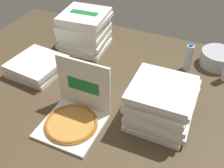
% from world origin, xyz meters
% --- Properties ---
extents(ground_plane, '(3.20, 2.40, 0.02)m').
position_xyz_m(ground_plane, '(0.00, 0.00, -0.01)').
color(ground_plane, '#4C3D28').
extents(open_pizza_box, '(0.40, 0.41, 0.42)m').
position_xyz_m(open_pizza_box, '(-0.19, -0.23, 0.08)').
color(open_pizza_box, white).
rests_on(open_pizza_box, ground_plane).
extents(pizza_stack_center_far, '(0.45, 0.45, 0.12)m').
position_xyz_m(pizza_stack_center_far, '(-0.78, 0.15, 0.06)').
color(pizza_stack_center_far, white).
rests_on(pizza_stack_center_far, ground_plane).
extents(pizza_stack_right_mid, '(0.45, 0.45, 0.35)m').
position_xyz_m(pizza_stack_right_mid, '(-0.60, 0.67, 0.18)').
color(pizza_stack_right_mid, white).
rests_on(pizza_stack_right_mid, ground_plane).
extents(pizza_stack_right_far, '(0.44, 0.44, 0.31)m').
position_xyz_m(pizza_stack_right_far, '(0.34, 0.03, 0.16)').
color(pizza_stack_right_far, white).
rests_on(pizza_stack_right_far, ground_plane).
extents(ice_bucket, '(0.30, 0.30, 0.13)m').
position_xyz_m(ice_bucket, '(0.61, 0.89, 0.07)').
color(ice_bucket, '#B7BABF').
rests_on(ice_bucket, ground_plane).
extents(water_bottle_1, '(0.06, 0.06, 0.25)m').
position_xyz_m(water_bottle_1, '(0.38, 0.71, 0.12)').
color(water_bottle_1, silver).
rests_on(water_bottle_1, ground_plane).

